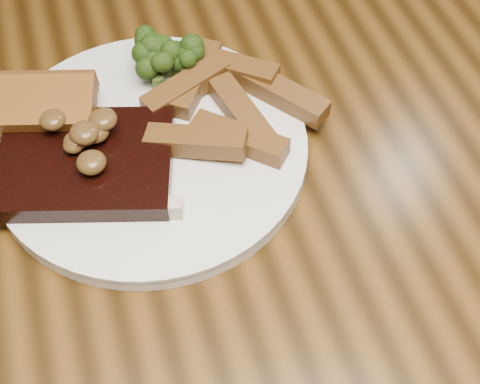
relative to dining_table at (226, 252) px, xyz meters
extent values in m
cube|color=#4E300F|center=(0.00, 0.00, 0.07)|extent=(1.60, 0.90, 0.04)
cube|color=black|center=(-0.20, 0.71, -0.22)|extent=(0.57, 0.57, 0.04)
cylinder|color=black|center=(0.03, 0.79, -0.45)|extent=(0.04, 0.04, 0.42)
cylinder|color=black|center=(-0.12, 0.48, -0.45)|extent=(0.04, 0.04, 0.42)
cylinder|color=white|center=(-0.05, 0.07, 0.10)|extent=(0.31, 0.31, 0.01)
cube|color=black|center=(-0.11, 0.06, 0.12)|extent=(0.18, 0.15, 0.02)
cube|color=beige|center=(-0.11, 0.00, 0.11)|extent=(0.14, 0.05, 0.02)
cube|color=brown|center=(-0.14, 0.12, 0.12)|extent=(0.11, 0.08, 0.02)
camera|label=1|loc=(-0.09, -0.33, 0.57)|focal=50.00mm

